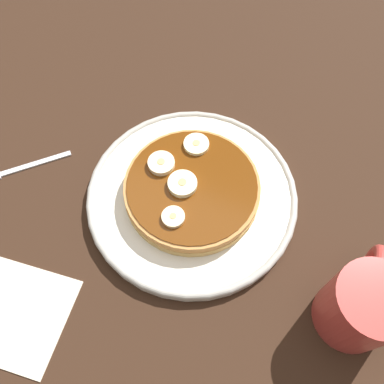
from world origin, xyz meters
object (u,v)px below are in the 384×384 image
Objects in this scene: plate at (192,195)px; banana_slice_0 at (182,184)px; banana_slice_2 at (161,164)px; coffee_mug at (363,304)px; napkin at (18,315)px; banana_slice_1 at (196,145)px; pancake_stack at (192,189)px; banana_slice_3 at (173,217)px; fork at (17,169)px.

banana_slice_0 is (-0.64, 0.97, 3.21)cm from plate.
coffee_mug is (-6.35, -26.64, 0.39)cm from banana_slice_2.
napkin is (-22.48, 6.54, -3.96)cm from banana_slice_2.
coffee_mug is (-10.88, -24.00, 0.50)cm from banana_slice_1.
coffee_mug is at bearing -64.06° from napkin.
banana_slice_2 is 27.39cm from coffee_mug.
napkin is (-21.64, 11.16, -0.76)cm from plate.
banana_slice_3 is at bearing -179.66° from pancake_stack.
plate reaches higher than napkin.
pancake_stack is 5.91cm from banana_slice_1.
plate is 2.42× the size of napkin.
banana_slice_0 reaches higher than banana_slice_1.
banana_slice_3 is at bearing 88.66° from coffee_mug.
napkin is 1.08× the size of fork.
banana_slice_3 is at bearing -167.22° from banana_slice_0.
coffee_mug is 45.31cm from fork.
banana_slice_0 is 1.07× the size of banana_slice_2.
banana_slice_3 reaches higher than plate.
plate is 1.55× the size of pancake_stack.
banana_slice_3 is at bearing -33.88° from napkin.
coffee_mug is at bearing -101.96° from banana_slice_0.
plate is 24.36cm from napkin.
banana_slice_2 is (-4.53, 2.64, 0.11)cm from banana_slice_1.
fork is at bearing 111.04° from banana_slice_2.
banana_slice_0 is at bearing 12.78° from banana_slice_3.
banana_slice_2 is at bearing 79.67° from plate.
fork is (-11.63, 21.10, -3.75)cm from banana_slice_1.
coffee_mug is at bearing -89.04° from fork.
banana_slice_3 is 22.01cm from coffee_mug.
banana_slice_3 is at bearing -179.77° from plate.
pancake_stack is at bearing -74.87° from fork.
coffee_mug is at bearing -103.40° from banana_slice_2.
banana_slice_0 is at bearing -75.74° from fork.
fork is at bearing 90.96° from coffee_mug.
banana_slice_1 is at bearing 10.93° from banana_slice_3.
pancake_stack is 5.30× the size of banana_slice_1.
plate reaches higher than fork.
banana_slice_1 is 0.32× the size of fork.
banana_slice_1 is 26.36cm from coffee_mug.
coffee_mug is (-5.50, -22.02, 3.59)cm from plate.
plate is 8.20× the size of banana_slice_1.
pancake_stack is 1.57× the size of napkin.
banana_slice_2 is 7.45cm from banana_slice_3.
banana_slice_1 is 10.56cm from banana_slice_3.
banana_slice_2 is at bearing 149.81° from banana_slice_1.
banana_slice_2 reaches higher than fork.
banana_slice_0 is at bearing -170.42° from banana_slice_1.
coffee_mug is 1.02× the size of napkin.
fork is (-6.26, 23.08, -0.66)cm from plate.
fork is (-5.62, 22.11, -3.86)cm from banana_slice_0.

